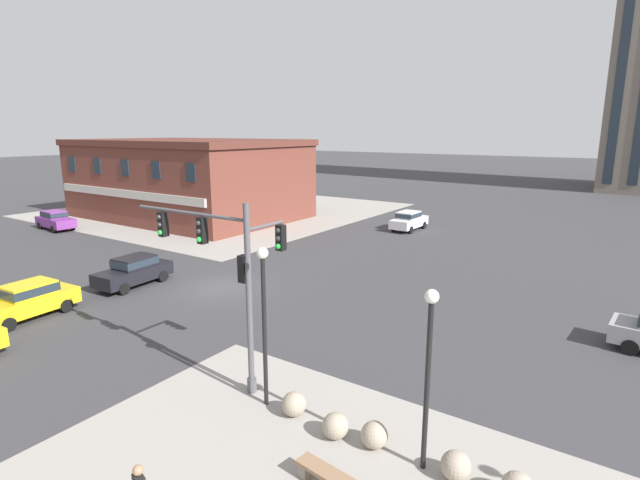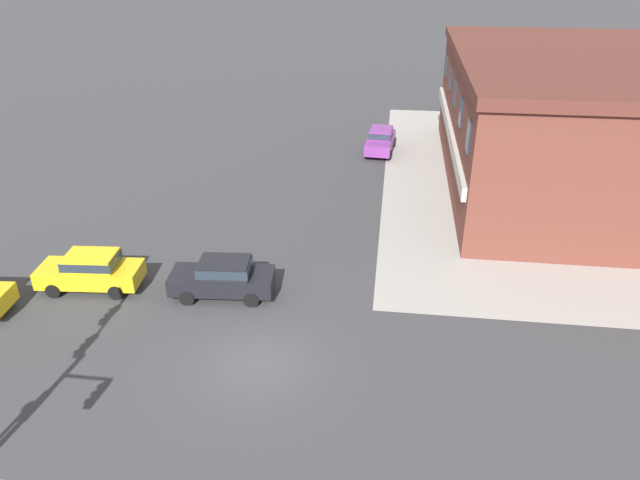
# 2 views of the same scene
# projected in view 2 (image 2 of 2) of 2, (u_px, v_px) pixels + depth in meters

# --- Properties ---
(ground_plane) EXTENTS (320.00, 320.00, 0.00)m
(ground_plane) POSITION_uv_depth(u_px,v_px,m) (257.00, 364.00, 21.57)
(ground_plane) COLOR #38383A
(car_main_northbound_far) EXTENTS (2.15, 4.53, 1.68)m
(car_main_northbound_far) POSITION_uv_depth(u_px,v_px,m) (223.00, 276.00, 25.30)
(car_main_northbound_far) COLOR black
(car_main_northbound_far) RESTS_ON ground
(car_cross_eastbound) EXTENTS (2.16, 4.53, 1.68)m
(car_cross_eastbound) POSITION_uv_depth(u_px,v_px,m) (91.00, 270.00, 25.81)
(car_cross_eastbound) COLOR gold
(car_cross_eastbound) RESTS_ON ground
(car_parked_curb) EXTENTS (4.52, 2.15, 1.68)m
(car_parked_curb) POSITION_uv_depth(u_px,v_px,m) (381.00, 139.00, 42.20)
(car_parked_curb) COLOR #7A3389
(car_parked_curb) RESTS_ON ground
(storefront_block_near_corner) EXTENTS (22.19, 14.78, 7.82)m
(storefront_block_near_corner) POSITION_uv_depth(u_px,v_px,m) (575.00, 122.00, 35.56)
(storefront_block_near_corner) COLOR brown
(storefront_block_near_corner) RESTS_ON ground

